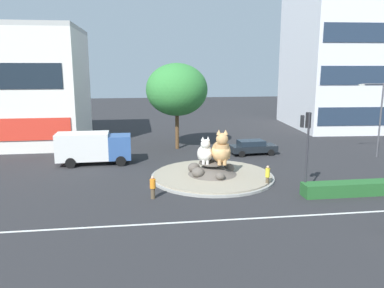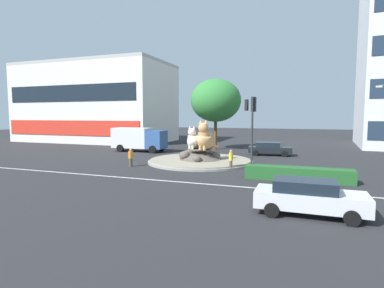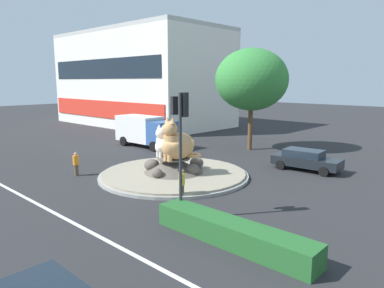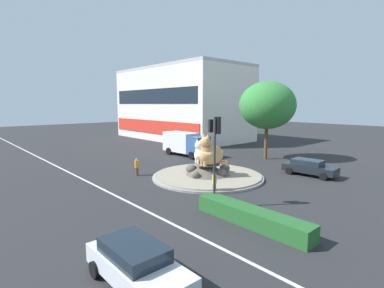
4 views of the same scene
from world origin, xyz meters
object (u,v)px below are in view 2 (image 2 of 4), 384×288
object	(u,v)px
pedestrian_orange_shirt	(131,157)
cat_statue_white	(194,140)
hatchback_near_shophouse	(270,148)
delivery_box_truck	(139,138)
traffic_light_mast	(252,119)
cat_statue_calico	(206,139)
parked_car_right	(309,197)
shophouse_block	(96,103)
broadleaf_tree_behind_island	(216,100)
pedestrian_yellow_shirt	(231,159)

from	to	relation	value
pedestrian_orange_shirt	cat_statue_white	bearing A→B (deg)	96.53
hatchback_near_shophouse	delivery_box_truck	distance (m)	15.50
cat_statue_white	traffic_light_mast	distance (m)	8.01
cat_statue_calico	delivery_box_truck	world-z (taller)	cat_statue_calico
pedestrian_orange_shirt	hatchback_near_shophouse	world-z (taller)	pedestrian_orange_shirt
cat_statue_white	pedestrian_orange_shirt	size ratio (longest dim) A/B	1.38
delivery_box_truck	parked_car_right	bearing A→B (deg)	-45.32
delivery_box_truck	pedestrian_orange_shirt	bearing A→B (deg)	-64.88
shophouse_block	pedestrian_orange_shirt	xyz separation A→B (m)	(19.85, -21.67, -5.71)
shophouse_block	parked_car_right	world-z (taller)	shophouse_block
cat_statue_calico	shophouse_block	bearing A→B (deg)	-119.67
traffic_light_mast	shophouse_block	bearing A→B (deg)	64.28
cat_statue_white	hatchback_near_shophouse	world-z (taller)	cat_statue_white
parked_car_right	hatchback_near_shophouse	bearing A→B (deg)	100.28
broadleaf_tree_behind_island	pedestrian_orange_shirt	distance (m)	16.79
cat_statue_calico	pedestrian_orange_shirt	world-z (taller)	cat_statue_calico
cat_statue_white	parked_car_right	size ratio (longest dim) A/B	0.46
pedestrian_orange_shirt	delivery_box_truck	size ratio (longest dim) A/B	0.24
shophouse_block	broadleaf_tree_behind_island	size ratio (longest dim) A/B	2.80
pedestrian_orange_shirt	parked_car_right	distance (m)	16.48
traffic_light_mast	broadleaf_tree_behind_island	world-z (taller)	broadleaf_tree_behind_island
pedestrian_yellow_shirt	delivery_box_truck	xyz separation A→B (m)	(-13.39, 8.63, 0.74)
shophouse_block	pedestrian_yellow_shirt	xyz separation A→B (m)	(28.28, -20.27, -5.66)
cat_statue_white	pedestrian_yellow_shirt	distance (m)	5.17
shophouse_block	pedestrian_orange_shirt	world-z (taller)	shophouse_block
pedestrian_yellow_shirt	broadleaf_tree_behind_island	bearing A→B (deg)	-152.80
delivery_box_truck	hatchback_near_shophouse	bearing A→B (deg)	5.10
broadleaf_tree_behind_island	cat_statue_calico	bearing A→B (deg)	-78.80
cat_statue_white	delivery_box_truck	distance (m)	10.92
shophouse_block	pedestrian_yellow_shirt	world-z (taller)	shophouse_block
traffic_light_mast	shophouse_block	xyz separation A→B (m)	(-30.19, 22.24, 2.38)
shophouse_block	traffic_light_mast	bearing A→B (deg)	-36.34
pedestrian_orange_shirt	hatchback_near_shophouse	bearing A→B (deg)	100.26
cat_statue_calico	pedestrian_yellow_shirt	world-z (taller)	cat_statue_calico
cat_statue_white	pedestrian_orange_shirt	bearing A→B (deg)	-41.34
cat_statue_white	cat_statue_calico	distance (m)	1.29
cat_statue_calico	parked_car_right	xyz separation A→B (m)	(8.64, -12.43, -1.46)
parked_car_right	cat_statue_white	bearing A→B (deg)	127.84
cat_statue_calico	parked_car_right	distance (m)	15.21
shophouse_block	pedestrian_yellow_shirt	size ratio (longest dim) A/B	15.76
broadleaf_tree_behind_island	pedestrian_yellow_shirt	bearing A→B (deg)	-69.68
cat_statue_calico	pedestrian_orange_shirt	bearing A→B (deg)	-49.02
pedestrian_yellow_shirt	shophouse_block	bearing A→B (deg)	-118.75
cat_statue_calico	hatchback_near_shophouse	xyz separation A→B (m)	(4.94, 7.79, -1.51)
parked_car_right	traffic_light_mast	bearing A→B (deg)	115.44
pedestrian_orange_shirt	delivery_box_truck	distance (m)	11.23
cat_statue_calico	broadleaf_tree_behind_island	distance (m)	12.49
pedestrian_yellow_shirt	delivery_box_truck	distance (m)	15.95
broadleaf_tree_behind_island	delivery_box_truck	xyz separation A→B (m)	(-8.15, -5.50, -4.72)
pedestrian_yellow_shirt	parked_car_right	distance (m)	11.42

